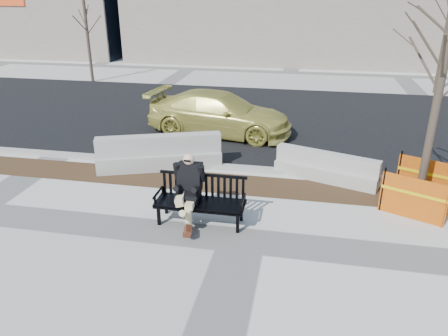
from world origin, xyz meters
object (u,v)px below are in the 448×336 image
Objects in this scene: jersey_barrier_right at (325,180)px; sedan at (220,133)px; bench at (201,222)px; tree_fence at (416,207)px; seated_man at (189,220)px; jersey_barrier_left at (160,168)px.

sedan is at bearing 155.97° from jersey_barrier_right.
bench is 3.89m from jersey_barrier_right.
tree_fence is at bearing -120.78° from sedan.
seated_man reaches higher than sedan.
bench is at bearing -114.88° from jersey_barrier_right.
jersey_barrier_left is at bearing 120.49° from seated_man.
jersey_barrier_left is 4.55m from jersey_barrier_right.
tree_fence reaches higher than jersey_barrier_left.
seated_man reaches higher than bench.
seated_man reaches higher than jersey_barrier_right.
seated_man is 3.11m from jersey_barrier_left.
tree_fence is 2.36m from jersey_barrier_right.
jersey_barrier_right is at bearing 46.05° from bench.
jersey_barrier_left is 1.26× the size of jersey_barrier_right.
bench is 0.72× the size of jersey_barrier_right.
jersey_barrier_left is at bearing 170.80° from sedan.
tree_fence reaches higher than bench.
sedan is 1.45× the size of jersey_barrier_left.
tree_fence is (5.03, 1.61, 0.00)m from seated_man.
sedan is (-0.83, 6.10, 0.00)m from bench.
bench is 0.40× the size of sedan.
sedan reaches higher than bench.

